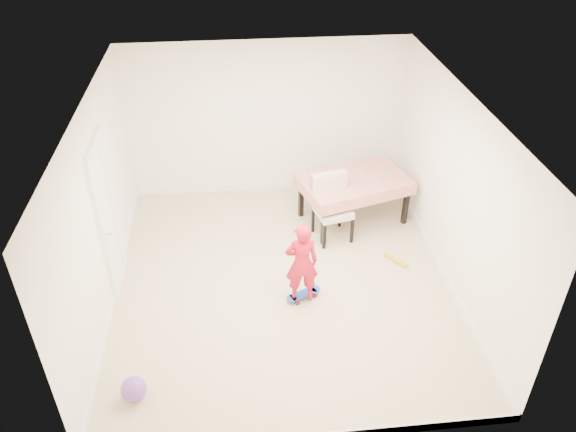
{
  "coord_description": "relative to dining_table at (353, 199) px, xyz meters",
  "views": [
    {
      "loc": [
        -0.55,
        -5.88,
        5.08
      ],
      "look_at": [
        0.1,
        0.2,
        0.95
      ],
      "focal_mm": 35.0,
      "sensor_mm": 36.0,
      "label": 1
    }
  ],
  "objects": [
    {
      "name": "baseboard_back",
      "position": [
        -1.26,
        1.08,
        -0.32
      ],
      "size": [
        4.5,
        0.02,
        0.12
      ],
      "primitive_type": "cube",
      "color": "white",
      "rests_on": "ground"
    },
    {
      "name": "baseboard_left",
      "position": [
        -3.5,
        -1.41,
        -0.32
      ],
      "size": [
        0.02,
        5.0,
        0.12
      ],
      "primitive_type": "cube",
      "color": "white",
      "rests_on": "ground"
    },
    {
      "name": "baseboard_right",
      "position": [
        0.98,
        -1.41,
        -0.32
      ],
      "size": [
        0.02,
        5.0,
        0.12
      ],
      "primitive_type": "cube",
      "color": "white",
      "rests_on": "ground"
    },
    {
      "name": "foam_toy",
      "position": [
        0.42,
        -1.15,
        -0.35
      ],
      "size": [
        0.29,
        0.36,
        0.06
      ],
      "primitive_type": "cylinder",
      "rotation": [
        1.57,
        0.0,
        0.64
      ],
      "color": "gold",
      "rests_on": "ground"
    },
    {
      "name": "wall_left",
      "position": [
        -3.49,
        -1.41,
        0.92
      ],
      "size": [
        0.04,
        5.0,
        2.6
      ],
      "primitive_type": "cube",
      "color": "white",
      "rests_on": "ground"
    },
    {
      "name": "wall_back",
      "position": [
        -1.26,
        1.07,
        0.92
      ],
      "size": [
        4.5,
        0.04,
        2.6
      ],
      "primitive_type": "cube",
      "color": "white",
      "rests_on": "ground"
    },
    {
      "name": "wall_right",
      "position": [
        0.97,
        -1.41,
        0.92
      ],
      "size": [
        0.04,
        5.0,
        2.6
      ],
      "primitive_type": "cube",
      "color": "white",
      "rests_on": "ground"
    },
    {
      "name": "balloon",
      "position": [
        -3.04,
        -3.16,
        -0.24
      ],
      "size": [
        0.28,
        0.28,
        0.28
      ],
      "primitive_type": "sphere",
      "color": "purple",
      "rests_on": "ground"
    },
    {
      "name": "ground",
      "position": [
        -1.26,
        -1.41,
        -0.38
      ],
      "size": [
        5.0,
        5.0,
        0.0
      ],
      "primitive_type": "plane",
      "color": "#C9B38C",
      "rests_on": "ground"
    },
    {
      "name": "dining_table",
      "position": [
        0.0,
        0.0,
        0.0
      ],
      "size": [
        1.83,
        1.44,
        0.76
      ],
      "primitive_type": null,
      "rotation": [
        0.0,
        0.0,
        0.29
      ],
      "color": "#AE0910",
      "rests_on": "ground"
    },
    {
      "name": "skateboard",
      "position": [
        -1.01,
        -1.76,
        -0.34
      ],
      "size": [
        0.54,
        0.38,
        0.08
      ],
      "primitive_type": null,
      "rotation": [
        0.0,
        0.0,
        0.44
      ],
      "color": "blue",
      "rests_on": "ground"
    },
    {
      "name": "dining_chair",
      "position": [
        -0.4,
        -0.44,
        0.13
      ],
      "size": [
        0.68,
        0.74,
        1.01
      ],
      "primitive_type": null,
      "rotation": [
        0.0,
        0.0,
        0.23
      ],
      "color": "white",
      "rests_on": "ground"
    },
    {
      "name": "child",
      "position": [
        -1.04,
        -1.8,
        0.21
      ],
      "size": [
        0.43,
        0.29,
        1.17
      ],
      "primitive_type": "imported",
      "rotation": [
        0.0,
        0.0,
        3.17
      ],
      "color": "red",
      "rests_on": "ground"
    },
    {
      "name": "door",
      "position": [
        -3.48,
        -1.11,
        0.65
      ],
      "size": [
        0.11,
        0.94,
        2.11
      ],
      "primitive_type": "cube",
      "color": "white",
      "rests_on": "ground"
    },
    {
      "name": "wall_front",
      "position": [
        -1.26,
        -3.89,
        0.92
      ],
      "size": [
        4.5,
        0.04,
        2.6
      ],
      "primitive_type": "cube",
      "color": "white",
      "rests_on": "ground"
    },
    {
      "name": "ceiling",
      "position": [
        -1.26,
        -1.41,
        2.2
      ],
      "size": [
        4.5,
        5.0,
        0.04
      ],
      "primitive_type": "cube",
      "color": "white",
      "rests_on": "wall_back"
    }
  ]
}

